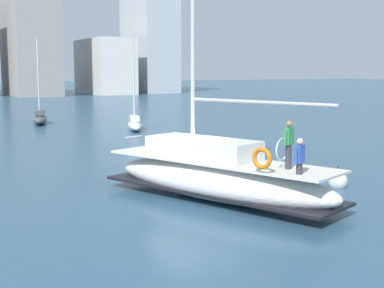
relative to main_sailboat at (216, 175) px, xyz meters
The scene contains 5 objects.
ground_plane 1.61m from the main_sailboat, 110.68° to the left, with size 400.00×400.00×0.00m, color #2D516B.
main_sailboat is the anchor object (origin of this frame).
moored_sloop_far 23.52m from the main_sailboat, 75.16° to the left, with size 2.29×4.50×7.35m.
moored_catamaran 31.33m from the main_sailboat, 88.85° to the left, with size 2.39×5.13×7.36m.
mooring_buoy 5.47m from the main_sailboat, ahead, with size 0.80×0.80×1.00m.
Camera 1 is at (-9.36, -17.86, 4.67)m, focal length 50.92 mm.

